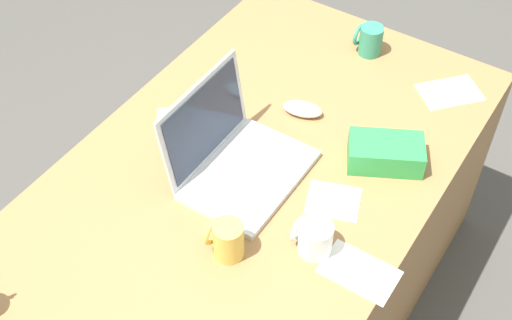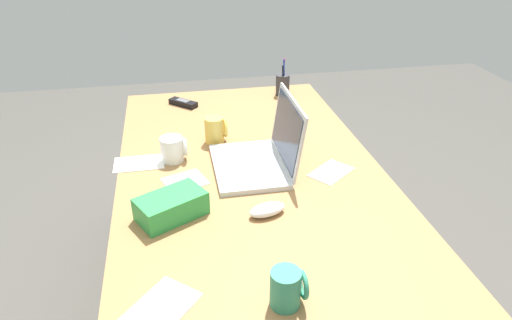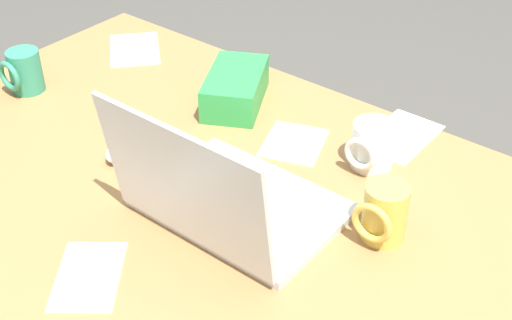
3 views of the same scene
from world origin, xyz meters
TOP-DOWN VIEW (x-y plane):
  - laptop at (0.01, 0.04)m, footprint 0.34×0.28m
  - computer_mouse at (0.29, 0.00)m, footprint 0.08×0.13m
  - coffee_mug_white at (0.65, -0.03)m, footprint 0.07×0.08m
  - coffee_mug_tall at (-0.22, -0.09)m, footprint 0.07×0.09m
  - coffee_mug_spare at (-0.10, -0.26)m, footprint 0.08×0.09m
  - snack_bag at (0.25, -0.28)m, footprint 0.19×0.23m
  - paper_note_near_laptop at (-0.10, -0.39)m, footprint 0.11×0.18m
  - paper_note_left at (0.61, -0.32)m, footprint 0.21×0.20m
  - paper_note_right at (0.09, 0.27)m, footprint 0.17×0.18m
  - paper_note_front at (0.06, -0.23)m, footprint 0.15×0.16m

SIDE VIEW (x-z plane):
  - paper_note_near_laptop at x=-0.10m, z-range 0.70..0.71m
  - paper_note_left at x=0.61m, z-range 0.70..0.71m
  - paper_note_right at x=0.09m, z-range 0.70..0.71m
  - paper_note_front at x=0.06m, z-range 0.70..0.71m
  - computer_mouse at x=0.29m, z-range 0.70..0.74m
  - snack_bag at x=0.25m, z-range 0.70..0.78m
  - coffee_mug_spare at x=-0.10m, z-range 0.71..0.79m
  - coffee_mug_white at x=0.65m, z-range 0.71..0.80m
  - laptop at x=0.01m, z-range 0.63..0.88m
  - coffee_mug_tall at x=-0.22m, z-range 0.71..0.81m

